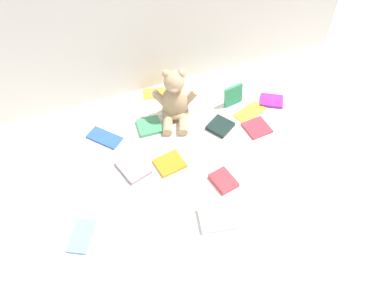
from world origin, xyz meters
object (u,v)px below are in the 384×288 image
at_px(book_case_2, 133,168).
at_px(book_case_5, 257,128).
at_px(book_case_3, 223,181).
at_px(book_case_10, 149,126).
at_px(teddy_bear, 175,101).
at_px(book_case_4, 170,163).
at_px(book_case_8, 82,236).
at_px(book_case_6, 272,101).
at_px(book_case_0, 233,95).
at_px(book_case_9, 218,218).
at_px(book_case_1, 158,93).
at_px(book_case_7, 250,112).
at_px(book_case_11, 104,138).
at_px(book_case_12, 220,126).

xyz_separation_m(book_case_2, book_case_5, (0.53, 0.01, -0.00)).
bearing_deg(book_case_3, book_case_10, -75.77).
relative_size(teddy_bear, book_case_10, 2.43).
height_order(book_case_2, book_case_4, book_case_2).
relative_size(book_case_2, book_case_10, 1.29).
relative_size(book_case_5, book_case_8, 0.81).
bearing_deg(book_case_5, book_case_6, -53.58).
height_order(book_case_5, book_case_6, book_case_6).
relative_size(book_case_0, book_case_6, 0.96).
height_order(book_case_2, book_case_9, book_case_9).
relative_size(book_case_2, book_case_4, 1.19).
relative_size(book_case_1, book_case_10, 1.40).
bearing_deg(book_case_8, book_case_1, 80.35).
bearing_deg(book_case_7, book_case_2, 82.92).
xyz_separation_m(book_case_2, book_case_11, (-0.07, 0.19, -0.00)).
bearing_deg(book_case_11, book_case_3, -86.50).
bearing_deg(book_case_5, book_case_3, 123.71).
bearing_deg(book_case_11, book_case_12, -54.78).
bearing_deg(book_case_6, book_case_7, -47.47).
height_order(book_case_1, book_case_4, book_case_4).
height_order(book_case_2, book_case_11, book_case_2).
bearing_deg(book_case_3, book_case_0, -130.99).
xyz_separation_m(book_case_2, book_case_7, (0.55, 0.11, -0.00)).
xyz_separation_m(book_case_2, book_case_8, (-0.23, -0.21, -0.00)).
bearing_deg(book_case_0, book_case_5, -89.60).
xyz_separation_m(book_case_5, book_case_9, (-0.32, -0.33, 0.00)).
height_order(book_case_0, book_case_2, book_case_0).
bearing_deg(book_case_12, book_case_10, 36.34).
distance_m(book_case_0, book_case_6, 0.18).
bearing_deg(book_case_9, book_case_2, -135.13).
relative_size(book_case_2, book_case_3, 1.28).
height_order(book_case_7, book_case_10, book_case_10).
bearing_deg(book_case_12, book_case_6, -109.79).
bearing_deg(book_case_11, book_case_8, -153.42).
bearing_deg(book_case_10, teddy_bear, 13.44).
bearing_deg(book_case_0, book_case_10, 171.56).
distance_m(teddy_bear, book_case_7, 0.33).
bearing_deg(book_case_5, book_case_11, 68.46).
xyz_separation_m(book_case_1, book_case_10, (-0.10, -0.19, 0.00)).
distance_m(book_case_2, book_case_8, 0.31).
bearing_deg(book_case_3, teddy_bear, -94.05).
xyz_separation_m(teddy_bear, book_case_8, (-0.48, -0.41, -0.08)).
bearing_deg(book_case_8, book_case_7, 50.60).
bearing_deg(book_case_1, book_case_7, -113.85).
bearing_deg(book_case_12, book_case_11, 43.90).
bearing_deg(book_case_2, book_case_12, 173.95).
bearing_deg(book_case_4, teddy_bear, 145.61).
distance_m(book_case_2, book_case_11, 0.20).
relative_size(book_case_0, book_case_5, 0.96).
bearing_deg(book_case_0, book_case_8, -160.88).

